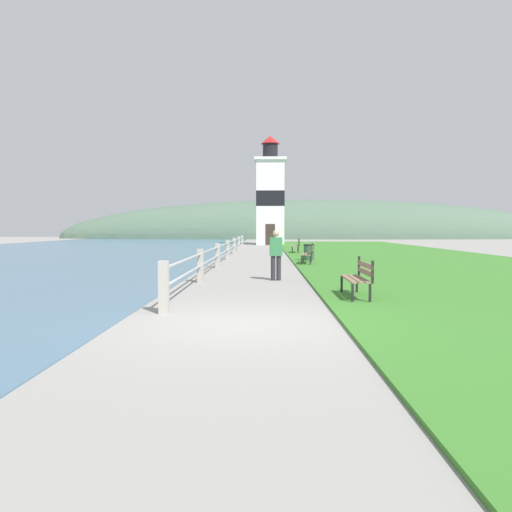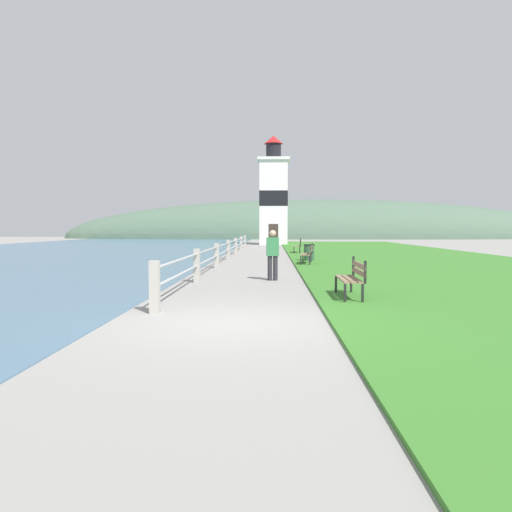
# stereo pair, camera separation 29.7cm
# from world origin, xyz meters

# --- Properties ---
(ground_plane) EXTENTS (160.00, 160.00, 0.00)m
(ground_plane) POSITION_xyz_m (0.00, 0.00, 0.00)
(ground_plane) COLOR gray
(grass_verge) EXTENTS (12.00, 58.85, 0.06)m
(grass_verge) POSITION_xyz_m (7.66, 19.62, 0.03)
(grass_verge) COLOR #387528
(grass_verge) RESTS_ON ground_plane
(water_strip) EXTENTS (24.00, 94.16, 0.01)m
(water_strip) POSITION_xyz_m (-14.16, 19.62, 0.01)
(water_strip) COLOR #476B84
(water_strip) RESTS_ON ground_plane
(seawall_railing) EXTENTS (0.18, 32.53, 1.01)m
(seawall_railing) POSITION_xyz_m (-1.56, 17.17, 0.59)
(seawall_railing) COLOR #A8A399
(seawall_railing) RESTS_ON ground_plane
(park_bench_near) EXTENTS (0.49, 1.66, 0.94)m
(park_bench_near) POSITION_xyz_m (2.51, 2.98, 0.54)
(park_bench_near) COLOR #846B51
(park_bench_near) RESTS_ON ground_plane
(park_bench_midway) EXTENTS (0.66, 1.73, 0.94)m
(park_bench_midway) POSITION_xyz_m (2.29, 13.64, 0.54)
(park_bench_midway) COLOR #846B51
(park_bench_midway) RESTS_ON ground_plane
(park_bench_far) EXTENTS (0.54, 1.63, 0.94)m
(park_bench_far) POSITION_xyz_m (2.37, 23.42, 0.54)
(park_bench_far) COLOR #846B51
(park_bench_far) RESTS_ON ground_plane
(lighthouse) EXTENTS (3.06, 3.06, 10.50)m
(lighthouse) POSITION_xyz_m (0.85, 40.24, 4.62)
(lighthouse) COLOR white
(lighthouse) RESTS_ON ground_plane
(person_strolling) EXTENTS (0.39, 0.23, 1.56)m
(person_strolling) POSITION_xyz_m (0.70, 7.04, 0.85)
(person_strolling) COLOR #28282D
(person_strolling) RESTS_ON ground_plane
(trash_bin) EXTENTS (0.54, 0.54, 0.84)m
(trash_bin) POSITION_xyz_m (2.48, 15.71, 0.42)
(trash_bin) COLOR #2D5138
(trash_bin) RESTS_ON ground_plane
(distant_hillside) EXTENTS (80.00, 16.00, 12.00)m
(distant_hillside) POSITION_xyz_m (8.00, 69.23, 0.00)
(distant_hillside) COLOR #4C6651
(distant_hillside) RESTS_ON ground_plane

